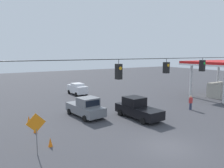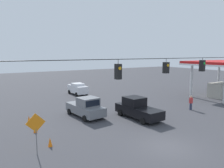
# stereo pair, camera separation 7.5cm
# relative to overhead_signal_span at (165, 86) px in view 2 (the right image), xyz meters

# --- Properties ---
(ground_plane) EXTENTS (140.00, 140.00, 0.00)m
(ground_plane) POSITION_rel_overhead_signal_span_xyz_m (-0.02, 0.41, -4.39)
(ground_plane) COLOR #3D3D42
(overhead_signal_span) EXTENTS (21.85, 0.38, 7.25)m
(overhead_signal_span) POSITION_rel_overhead_signal_span_xyz_m (0.00, 0.00, 0.00)
(overhead_signal_span) COLOR #939399
(overhead_signal_span) RESTS_ON ground_plane
(pickup_truck_grey_withflow_mid) EXTENTS (2.66, 5.23, 2.12)m
(pickup_truck_grey_withflow_mid) POSITION_rel_overhead_signal_span_xyz_m (1.63, -9.65, -3.41)
(pickup_truck_grey_withflow_mid) COLOR slate
(pickup_truck_grey_withflow_mid) RESTS_ON ground_plane
(pickup_truck_black_crossing_near) EXTENTS (2.42, 5.57, 2.12)m
(pickup_truck_black_crossing_near) POSITION_rel_overhead_signal_span_xyz_m (-2.67, -6.36, -3.41)
(pickup_truck_black_crossing_near) COLOR black
(pickup_truck_black_crossing_near) RESTS_ON ground_plane
(sedan_white_oncoming_deep) EXTENTS (2.10, 4.35, 1.85)m
(sedan_white_oncoming_deep) POSITION_rel_overhead_signal_span_xyz_m (-2.61, -21.69, -3.42)
(sedan_white_oncoming_deep) COLOR silver
(sedan_white_oncoming_deep) RESTS_ON ground_plane
(traffic_cone_nearest) EXTENTS (0.31, 0.31, 0.67)m
(traffic_cone_nearest) POSITION_rel_overhead_signal_span_xyz_m (7.07, -4.17, -4.05)
(traffic_cone_nearest) COLOR orange
(traffic_cone_nearest) RESTS_ON ground_plane
(traffic_cone_second) EXTENTS (0.31, 0.31, 0.67)m
(traffic_cone_second) POSITION_rel_overhead_signal_span_xyz_m (7.31, -7.61, -4.05)
(traffic_cone_second) COLOR orange
(traffic_cone_second) RESTS_ON ground_plane
(traffic_cone_third) EXTENTS (0.31, 0.31, 0.67)m
(traffic_cone_third) POSITION_rel_overhead_signal_span_xyz_m (7.19, -10.75, -4.05)
(traffic_cone_third) COLOR orange
(traffic_cone_third) RESTS_ON ground_plane
(gas_station) EXTENTS (10.14, 7.71, 5.50)m
(gas_station) POSITION_rel_overhead_signal_span_xyz_m (-20.12, -8.01, -0.39)
(gas_station) COLOR red
(gas_station) RESTS_ON ground_plane
(work_zone_sign) EXTENTS (1.27, 0.06, 2.84)m
(work_zone_sign) POSITION_rel_overhead_signal_span_xyz_m (8.19, -3.29, -2.40)
(work_zone_sign) COLOR slate
(work_zone_sign) RESTS_ON ground_plane
(pedestrian) EXTENTS (0.40, 0.28, 1.69)m
(pedestrian) POSITION_rel_overhead_signal_span_xyz_m (-10.10, -5.56, -3.54)
(pedestrian) COLOR #2D334C
(pedestrian) RESTS_ON ground_plane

